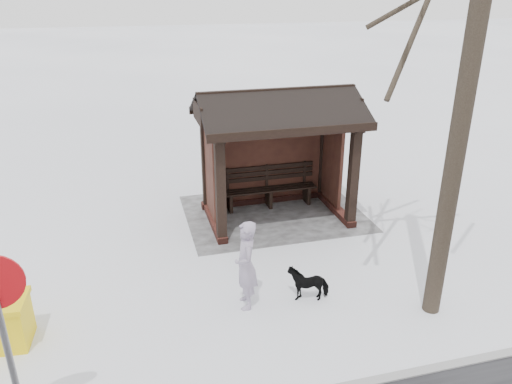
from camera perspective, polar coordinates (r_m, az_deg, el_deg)
ground at (r=12.00m, az=2.30°, el=-2.86°), size 120.00×120.00×0.00m
kerb at (r=7.79m, az=14.99°, el=-19.88°), size 120.00×0.15×0.06m
trampled_patch at (r=12.17m, az=2.02°, el=-2.43°), size 4.20×3.20×0.02m
bus_shelter at (r=11.38m, az=2.23°, el=7.35°), size 3.60×2.40×3.09m
pedestrian at (r=8.49m, az=-1.16°, el=-8.37°), size 0.43×0.61×1.59m
dog at (r=9.01m, az=5.98°, el=-10.21°), size 0.77×0.46×0.60m
road_sign at (r=6.24m, az=-27.23°, el=-12.48°), size 0.66×0.11×2.60m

